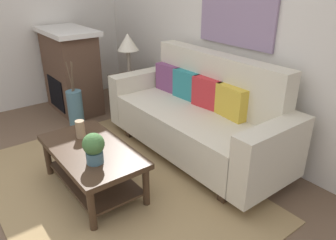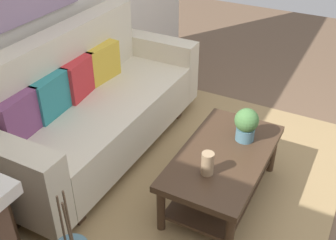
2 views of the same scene
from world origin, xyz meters
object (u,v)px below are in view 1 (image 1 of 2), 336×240
at_px(floor_vase, 76,112).
at_px(throw_pillow_crimson, 208,93).
at_px(side_table, 130,95).
at_px(throw_pillow_teal, 187,85).
at_px(fireplace, 71,71).
at_px(couch, 198,117).
at_px(framed_painting, 236,4).
at_px(table_lamp, 128,44).
at_px(potted_plant_tabletop, 94,147).
at_px(throw_pillow_plum, 169,78).
at_px(coffee_table, 92,160).
at_px(throw_pillow_mustard, 231,102).
at_px(tabletop_vase, 80,129).

bearing_deg(floor_vase, throw_pillow_crimson, 36.24).
bearing_deg(side_table, throw_pillow_teal, 7.13).
bearing_deg(fireplace, couch, 15.65).
bearing_deg(framed_painting, throw_pillow_crimson, -90.00).
xyz_separation_m(table_lamp, floor_vase, (0.07, -0.83, -0.72)).
bearing_deg(potted_plant_tabletop, couch, 97.15).
bearing_deg(potted_plant_tabletop, side_table, 140.45).
xyz_separation_m(throw_pillow_teal, potted_plant_tabletop, (0.50, -1.41, -0.11)).
relative_size(couch, throw_pillow_plum, 6.03).
height_order(throw_pillow_plum, potted_plant_tabletop, throw_pillow_plum).
xyz_separation_m(throw_pillow_plum, fireplace, (-1.36, -0.69, -0.09)).
xyz_separation_m(couch, framed_painting, (-0.00, 0.47, 1.12)).
height_order(couch, side_table, couch).
bearing_deg(throw_pillow_plum, side_table, -169.57).
height_order(throw_pillow_crimson, side_table, throw_pillow_crimson).
distance_m(couch, potted_plant_tabletop, 1.30).
xyz_separation_m(couch, potted_plant_tabletop, (0.16, -1.28, 0.14)).
xyz_separation_m(potted_plant_tabletop, floor_vase, (-1.48, 0.44, -0.30)).
xyz_separation_m(throw_pillow_plum, potted_plant_tabletop, (0.83, -1.41, -0.11)).
height_order(couch, coffee_table, couch).
distance_m(throw_pillow_teal, floor_vase, 1.44).
distance_m(throw_pillow_mustard, floor_vase, 1.96).
relative_size(side_table, table_lamp, 0.98).
bearing_deg(floor_vase, tabletop_vase, -19.34).
height_order(tabletop_vase, floor_vase, tabletop_vase).
bearing_deg(fireplace, coffee_table, -18.12).
xyz_separation_m(fireplace, framed_painting, (2.03, 1.04, 0.97)).
relative_size(tabletop_vase, floor_vase, 0.31).
height_order(coffee_table, tabletop_vase, tabletop_vase).
bearing_deg(floor_vase, couch, 32.51).
xyz_separation_m(coffee_table, framed_painting, (0.08, 1.68, 1.24)).
distance_m(throw_pillow_teal, potted_plant_tabletop, 1.50).
bearing_deg(throw_pillow_mustard, floor_vase, -149.72).
relative_size(throw_pillow_teal, fireplace, 0.31).
bearing_deg(side_table, coffee_table, -42.61).
xyz_separation_m(throw_pillow_teal, floor_vase, (-0.98, -0.97, -0.41)).
bearing_deg(tabletop_vase, side_table, 131.74).
bearing_deg(couch, throw_pillow_mustard, 20.56).
distance_m(throw_pillow_plum, tabletop_vase, 1.37).
distance_m(throw_pillow_crimson, tabletop_vase, 1.36).
height_order(tabletop_vase, table_lamp, table_lamp).
xyz_separation_m(side_table, framed_painting, (1.38, 0.47, 1.27)).
distance_m(potted_plant_tabletop, framed_painting, 2.01).
distance_m(coffee_table, framed_painting, 2.09).
xyz_separation_m(couch, throw_pillow_teal, (-0.34, 0.13, 0.25)).
xyz_separation_m(couch, floor_vase, (-1.32, -0.84, -0.16)).
distance_m(throw_pillow_teal, throw_pillow_mustard, 0.67).
xyz_separation_m(tabletop_vase, framed_painting, (0.33, 1.65, 1.04)).
bearing_deg(throw_pillow_plum, couch, -10.62).
bearing_deg(throw_pillow_crimson, couch, -90.00).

